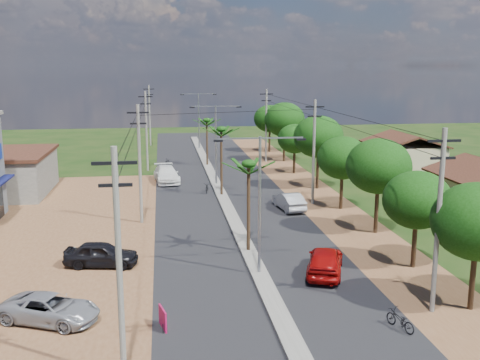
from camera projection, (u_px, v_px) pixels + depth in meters
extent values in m
plane|color=black|center=(259.00, 275.00, 32.15)|extent=(160.00, 160.00, 0.00)
cube|color=black|center=(228.00, 210.00, 46.70)|extent=(12.00, 110.00, 0.04)
cube|color=#605E56|center=(224.00, 200.00, 49.60)|extent=(1.00, 90.00, 0.18)
cube|color=brown|center=(20.00, 243.00, 37.86)|extent=(18.00, 46.00, 0.04)
cube|color=brown|center=(327.00, 206.00, 47.86)|extent=(5.00, 90.00, 0.03)
cube|color=#0F123F|center=(0.00, 182.00, 42.71)|extent=(0.80, 5.40, 0.15)
cube|color=tan|center=(403.00, 159.00, 61.86)|extent=(7.00, 7.00, 3.30)
cylinder|color=black|center=(473.00, 269.00, 27.21)|extent=(0.28, 0.28, 4.20)
ellipsoid|color=black|center=(478.00, 221.00, 26.73)|extent=(4.40, 4.40, 3.74)
cylinder|color=black|center=(415.00, 236.00, 33.04)|extent=(0.28, 0.28, 3.85)
ellipsoid|color=black|center=(417.00, 200.00, 32.60)|extent=(4.00, 4.00, 3.40)
cylinder|color=black|center=(377.00, 202.00, 39.81)|extent=(0.28, 0.28, 4.55)
ellipsoid|color=black|center=(379.00, 166.00, 39.29)|extent=(4.60, 4.60, 3.91)
cylinder|color=black|center=(342.00, 185.00, 46.61)|extent=(0.28, 0.28, 4.06)
ellipsoid|color=black|center=(343.00, 158.00, 46.15)|extent=(4.20, 4.20, 3.57)
cylinder|color=black|center=(318.00, 165.00, 54.33)|extent=(0.28, 0.28, 4.76)
ellipsoid|color=black|center=(318.00, 137.00, 53.79)|extent=(4.80, 4.80, 4.08)
cylinder|color=black|center=(294.00, 157.00, 62.15)|extent=(0.28, 0.28, 3.64)
ellipsoid|color=black|center=(295.00, 139.00, 61.74)|extent=(3.80, 3.80, 3.23)
cylinder|color=black|center=(284.00, 142.00, 69.87)|extent=(0.28, 0.28, 4.90)
ellipsoid|color=black|center=(284.00, 120.00, 69.31)|extent=(5.00, 5.00, 4.25)
cylinder|color=black|center=(270.00, 136.00, 77.65)|extent=(0.28, 0.28, 4.34)
ellipsoid|color=black|center=(270.00, 119.00, 77.15)|extent=(4.40, 4.40, 3.74)
cylinder|color=black|center=(249.00, 209.00, 35.45)|extent=(0.22, 0.22, 5.80)
cylinder|color=black|center=(221.00, 163.00, 50.94)|extent=(0.22, 0.22, 6.20)
cylinder|color=black|center=(207.00, 143.00, 66.53)|extent=(0.22, 0.22, 5.50)
cylinder|color=gray|center=(260.00, 207.00, 31.35)|extent=(0.16, 0.16, 8.00)
cube|color=gray|center=(282.00, 138.00, 30.74)|extent=(2.40, 0.08, 0.08)
cube|color=gray|center=(238.00, 139.00, 30.41)|extent=(2.40, 0.08, 0.08)
cube|color=black|center=(301.00, 139.00, 30.91)|extent=(0.50, 0.18, 0.12)
cube|color=black|center=(218.00, 141.00, 30.28)|extent=(0.50, 0.18, 0.12)
cylinder|color=gray|center=(216.00, 146.00, 55.61)|extent=(0.16, 0.16, 8.00)
cube|color=gray|center=(228.00, 106.00, 54.99)|extent=(2.40, 0.08, 0.08)
cube|color=gray|center=(203.00, 106.00, 54.67)|extent=(2.40, 0.08, 0.08)
cube|color=black|center=(239.00, 107.00, 55.16)|extent=(0.50, 0.18, 0.12)
cube|color=black|center=(192.00, 107.00, 54.54)|extent=(0.50, 0.18, 0.12)
cylinder|color=gray|center=(199.00, 121.00, 79.87)|extent=(0.16, 0.16, 8.00)
cube|color=gray|center=(207.00, 94.00, 79.25)|extent=(2.40, 0.08, 0.08)
cube|color=gray|center=(190.00, 94.00, 78.92)|extent=(2.40, 0.08, 0.08)
cube|color=black|center=(215.00, 94.00, 79.42)|extent=(0.50, 0.18, 0.12)
cube|color=black|center=(182.00, 95.00, 78.79)|extent=(0.50, 0.18, 0.12)
cylinder|color=#605E56|center=(119.00, 268.00, 20.59)|extent=(0.24, 0.24, 9.00)
cube|color=black|center=(114.00, 163.00, 19.82)|extent=(1.60, 0.12, 0.12)
cube|color=black|center=(115.00, 185.00, 19.98)|extent=(1.20, 0.12, 0.12)
cylinder|color=#605E56|center=(140.00, 165.00, 41.94)|extent=(0.24, 0.24, 9.00)
cube|color=black|center=(138.00, 113.00, 41.16)|extent=(1.60, 0.12, 0.12)
cube|color=black|center=(138.00, 124.00, 41.32)|extent=(1.20, 0.12, 0.12)
cylinder|color=#605E56|center=(146.00, 131.00, 63.29)|extent=(0.24, 0.24, 9.00)
cube|color=black|center=(145.00, 97.00, 62.51)|extent=(1.60, 0.12, 0.12)
cube|color=black|center=(146.00, 104.00, 62.67)|extent=(1.20, 0.12, 0.12)
cylinder|color=#605E56|center=(150.00, 115.00, 83.66)|extent=(0.24, 0.24, 9.00)
cube|color=black|center=(149.00, 89.00, 82.88)|extent=(1.60, 0.12, 0.12)
cube|color=black|center=(149.00, 95.00, 83.04)|extent=(1.20, 0.12, 0.12)
cylinder|color=#605E56|center=(438.00, 223.00, 26.46)|extent=(0.24, 0.24, 9.00)
cube|color=black|center=(444.00, 141.00, 25.68)|extent=(1.60, 0.12, 0.12)
cube|color=black|center=(443.00, 158.00, 25.84)|extent=(1.20, 0.12, 0.12)
cylinder|color=#605E56|center=(314.00, 153.00, 47.80)|extent=(0.24, 0.24, 9.00)
cube|color=black|center=(315.00, 107.00, 47.02)|extent=(1.60, 0.12, 0.12)
cube|color=black|center=(315.00, 116.00, 47.18)|extent=(1.20, 0.12, 0.12)
cylinder|color=#605E56|center=(266.00, 126.00, 69.15)|extent=(0.24, 0.24, 9.00)
cube|color=black|center=(266.00, 94.00, 68.37)|extent=(1.60, 0.12, 0.12)
cube|color=black|center=(266.00, 101.00, 68.53)|extent=(1.20, 0.12, 0.12)
imported|color=#8B0807|center=(325.00, 261.00, 32.07)|extent=(3.42, 5.15, 1.63)
imported|color=#92949A|center=(289.00, 201.00, 46.54)|extent=(2.09, 4.57, 1.45)
imported|color=silver|center=(167.00, 175.00, 57.58)|extent=(2.89, 5.78, 1.61)
imported|color=#92949A|center=(50.00, 309.00, 26.10)|extent=(5.13, 3.82, 1.29)
imported|color=black|center=(101.00, 255.00, 33.38)|extent=(4.58, 2.47, 1.48)
imported|color=black|center=(400.00, 321.00, 25.37)|extent=(1.17, 1.82, 0.90)
imported|color=black|center=(207.00, 188.00, 53.00)|extent=(0.79, 1.80, 0.92)
imported|color=black|center=(168.00, 163.00, 66.15)|extent=(0.99, 1.70, 0.98)
cube|color=maroon|center=(163.00, 319.00, 25.48)|extent=(0.37, 1.18, 1.00)
cylinder|color=black|center=(163.00, 329.00, 25.00)|extent=(0.04, 0.04, 0.50)
cylinder|color=black|center=(163.00, 318.00, 26.06)|extent=(0.04, 0.04, 0.50)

